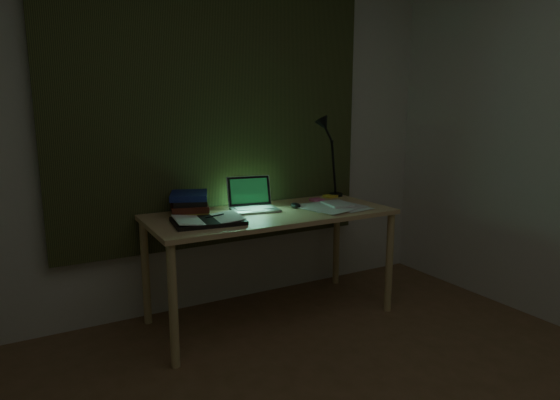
# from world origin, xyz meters

# --- Properties ---
(wall_back) EXTENTS (3.50, 0.00, 2.50)m
(wall_back) POSITION_xyz_m (0.00, 2.00, 1.25)
(wall_back) COLOR silver
(wall_back) RESTS_ON ground
(curtain) EXTENTS (2.20, 0.06, 2.00)m
(curtain) POSITION_xyz_m (0.00, 1.96, 1.45)
(curtain) COLOR #30361B
(curtain) RESTS_ON wall_back
(desk) EXTENTS (1.58, 0.69, 0.72)m
(desk) POSITION_xyz_m (0.20, 1.57, 0.36)
(desk) COLOR #DAAE75
(desk) RESTS_ON floor
(laptop) EXTENTS (0.35, 0.38, 0.22)m
(laptop) POSITION_xyz_m (0.12, 1.66, 0.83)
(laptop) COLOR silver
(laptop) RESTS_ON desk
(open_textbook) EXTENTS (0.43, 0.33, 0.03)m
(open_textbook) POSITION_xyz_m (-0.26, 1.49, 0.74)
(open_textbook) COLOR white
(open_textbook) RESTS_ON desk
(book_stack) EXTENTS (0.28, 0.32, 0.14)m
(book_stack) POSITION_xyz_m (-0.28, 1.76, 0.79)
(book_stack) COLOR white
(book_stack) RESTS_ON desk
(loose_papers) EXTENTS (0.45, 0.47, 0.02)m
(loose_papers) POSITION_xyz_m (0.64, 1.55, 0.73)
(loose_papers) COLOR silver
(loose_papers) RESTS_ON desk
(mouse) EXTENTS (0.07, 0.10, 0.04)m
(mouse) POSITION_xyz_m (0.40, 1.61, 0.74)
(mouse) COLOR black
(mouse) RESTS_ON desk
(sticky_yellow) EXTENTS (0.10, 0.10, 0.02)m
(sticky_yellow) POSITION_xyz_m (0.84, 1.83, 0.73)
(sticky_yellow) COLOR yellow
(sticky_yellow) RESTS_ON desk
(sticky_pink) EXTENTS (0.09, 0.09, 0.02)m
(sticky_pink) POSITION_xyz_m (0.66, 1.75, 0.73)
(sticky_pink) COLOR pink
(sticky_pink) RESTS_ON desk
(desk_lamp) EXTENTS (0.42, 0.34, 0.58)m
(desk_lamp) POSITION_xyz_m (0.91, 1.85, 1.01)
(desk_lamp) COLOR black
(desk_lamp) RESTS_ON desk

